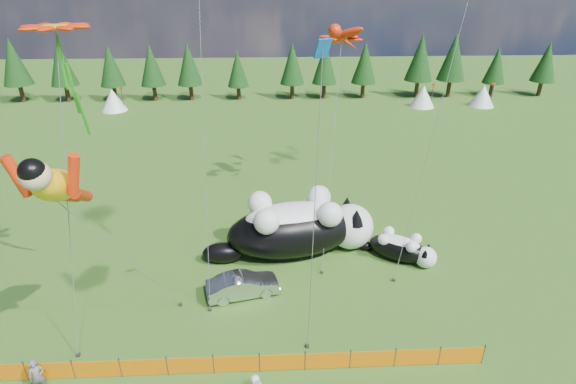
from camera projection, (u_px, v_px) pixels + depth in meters
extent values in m
plane|color=#123C0A|center=(240.00, 325.00, 22.51)|extent=(160.00, 160.00, 0.00)
cylinder|color=#262626|center=(26.00, 371.00, 19.19)|extent=(0.06, 0.06, 1.10)
cylinder|color=#262626|center=(73.00, 369.00, 19.28)|extent=(0.06, 0.06, 1.10)
cylinder|color=#262626|center=(120.00, 367.00, 19.36)|extent=(0.06, 0.06, 1.10)
cylinder|color=#262626|center=(167.00, 366.00, 19.45)|extent=(0.06, 0.06, 1.10)
cylinder|color=#262626|center=(214.00, 364.00, 19.53)|extent=(0.06, 0.06, 1.10)
cylinder|color=#262626|center=(259.00, 362.00, 19.62)|extent=(0.06, 0.06, 1.10)
cylinder|color=#262626|center=(305.00, 361.00, 19.70)|extent=(0.06, 0.06, 1.10)
cylinder|color=#262626|center=(350.00, 359.00, 19.79)|extent=(0.06, 0.06, 1.10)
cylinder|color=#262626|center=(395.00, 357.00, 19.87)|extent=(0.06, 0.06, 1.10)
cylinder|color=#262626|center=(439.00, 356.00, 19.96)|extent=(0.06, 0.06, 1.10)
cylinder|color=#262626|center=(483.00, 354.00, 20.04)|extent=(0.06, 0.06, 1.10)
cube|color=orange|center=(2.00, 373.00, 19.17)|extent=(2.00, 0.04, 0.90)
cube|color=orange|center=(50.00, 371.00, 19.26)|extent=(2.00, 0.04, 0.90)
cube|color=orange|center=(97.00, 369.00, 19.34)|extent=(2.00, 0.04, 0.90)
cube|color=orange|center=(144.00, 367.00, 19.43)|extent=(2.00, 0.04, 0.90)
cube|color=orange|center=(191.00, 366.00, 19.51)|extent=(2.00, 0.04, 0.90)
cube|color=orange|center=(237.00, 364.00, 19.60)|extent=(2.00, 0.04, 0.90)
cube|color=orange|center=(282.00, 362.00, 19.68)|extent=(2.00, 0.04, 0.90)
cube|color=orange|center=(328.00, 361.00, 19.77)|extent=(2.00, 0.04, 0.90)
cube|color=orange|center=(373.00, 359.00, 19.85)|extent=(2.00, 0.04, 0.90)
cube|color=orange|center=(417.00, 357.00, 19.94)|extent=(2.00, 0.04, 0.90)
cube|color=orange|center=(461.00, 356.00, 20.02)|extent=(2.00, 0.04, 0.90)
ellipsoid|color=black|center=(292.00, 231.00, 27.60)|extent=(8.62, 5.12, 3.24)
ellipsoid|color=white|center=(293.00, 219.00, 27.25)|extent=(6.49, 3.72, 1.98)
sphere|color=white|center=(350.00, 226.00, 28.43)|extent=(2.88, 2.88, 2.88)
sphere|color=#E6598B|center=(369.00, 224.00, 28.67)|extent=(0.40, 0.40, 0.40)
ellipsoid|color=black|center=(223.00, 253.00, 27.18)|extent=(2.70, 1.68, 1.26)
cone|color=black|center=(356.00, 217.00, 27.16)|extent=(1.01, 1.01, 1.01)
cone|color=black|center=(347.00, 204.00, 28.68)|extent=(1.01, 1.01, 1.01)
sphere|color=white|center=(319.00, 197.00, 28.35)|extent=(1.51, 1.51, 1.51)
sphere|color=white|center=(330.00, 214.00, 26.30)|extent=(1.51, 1.51, 1.51)
sphere|color=white|center=(260.00, 203.00, 27.60)|extent=(1.51, 1.51, 1.51)
sphere|color=white|center=(267.00, 221.00, 25.55)|extent=(1.51, 1.51, 1.51)
ellipsoid|color=black|center=(398.00, 248.00, 27.43)|extent=(3.99, 3.37, 1.46)
ellipsoid|color=white|center=(399.00, 243.00, 27.27)|extent=(2.97, 2.49, 0.89)
sphere|color=white|center=(426.00, 257.00, 26.72)|extent=(1.29, 1.29, 1.29)
sphere|color=#E6598B|center=(435.00, 260.00, 26.47)|extent=(0.18, 0.18, 0.18)
ellipsoid|color=black|center=(367.00, 246.00, 28.48)|extent=(1.26, 1.08, 0.57)
cone|color=black|center=(425.00, 253.00, 26.18)|extent=(0.45, 0.45, 0.45)
cone|color=black|center=(429.00, 247.00, 26.79)|extent=(0.45, 0.45, 0.45)
sphere|color=white|center=(416.00, 239.00, 27.15)|extent=(0.68, 0.68, 0.68)
sphere|color=white|center=(411.00, 247.00, 26.32)|extent=(0.68, 0.68, 0.68)
sphere|color=white|center=(389.00, 232.00, 27.89)|extent=(0.68, 0.68, 0.68)
sphere|color=white|center=(384.00, 239.00, 27.07)|extent=(0.68, 0.68, 0.68)
imported|color=silver|center=(243.00, 285.00, 24.30)|extent=(4.15, 2.25, 1.30)
imported|color=slate|center=(37.00, 376.00, 18.56)|extent=(0.72, 0.60, 1.69)
cylinder|color=#595959|center=(129.00, 255.00, 20.14)|extent=(0.03, 0.03, 9.89)
cube|color=#262626|center=(181.00, 304.00, 23.76)|extent=(0.15, 0.15, 0.16)
cylinder|color=#595959|center=(332.00, 145.00, 28.40)|extent=(0.03, 0.03, 15.87)
cube|color=#262626|center=(322.00, 272.00, 26.32)|extent=(0.15, 0.15, 0.16)
cylinder|color=#595959|center=(67.00, 201.00, 19.34)|extent=(0.03, 0.03, 14.32)
cube|color=#262626|center=(78.00, 355.00, 20.61)|extent=(0.15, 0.15, 0.16)
cube|color=#299A1C|center=(69.00, 90.00, 19.20)|extent=(0.20, 0.20, 4.45)
cylinder|color=#595959|center=(204.00, 144.00, 21.85)|extent=(0.03, 0.03, 17.14)
cube|color=#262626|center=(210.00, 309.00, 23.41)|extent=(0.15, 0.15, 0.16)
cylinder|color=#595959|center=(442.00, 99.00, 24.06)|extent=(0.03, 0.03, 20.72)
cube|color=#262626|center=(394.00, 280.00, 25.66)|extent=(0.15, 0.15, 0.16)
cylinder|color=#595959|center=(314.00, 222.00, 17.96)|extent=(0.03, 0.03, 13.48)
cube|color=#262626|center=(307.00, 346.00, 21.10)|extent=(0.15, 0.15, 0.16)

